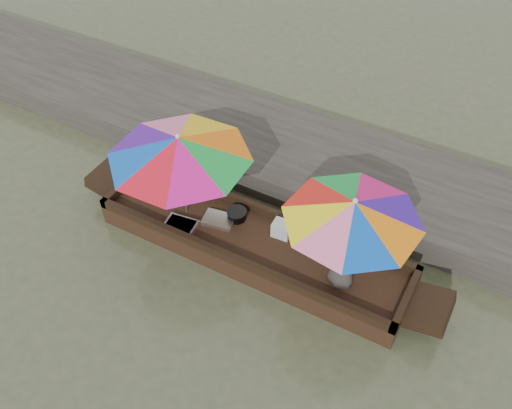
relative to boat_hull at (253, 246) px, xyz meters
The scene contains 11 objects.
water 0.17m from the boat_hull, ahead, with size 80.00×80.00×0.00m, color #404A31.
dock 2.20m from the boat_hull, 90.00° to the left, with size 22.00×2.20×0.50m, color #2D2B26.
boat_hull is the anchor object (origin of this frame).
cooking_pot 2.27m from the boat_hull, behind, with size 0.44×0.44×0.23m, color black.
tray_crayfish 1.17m from the boat_hull, 162.55° to the right, with size 0.50×0.34×0.09m, color silver.
tray_scallop 0.68m from the boat_hull, behind, with size 0.50×0.34×0.06m, color silver.
charcoal_grill 0.56m from the boat_hull, 149.50° to the left, with size 0.30×0.30×0.14m, color black.
supply_bag 0.54m from the boat_hull, 38.69° to the left, with size 0.28×0.22×0.26m, color silver.
vendor 1.66m from the boat_hull, ahead, with size 0.52×0.34×1.05m, color #3B3531.
umbrella_bow 1.55m from the boat_hull, behind, with size 2.19×2.19×1.55m, color orange, non-canonical shape.
umbrella_stern 1.77m from the boat_hull, ahead, with size 1.90×1.90×1.55m, color #3C14A5, non-canonical shape.
Camera 1 is at (2.87, -5.10, 6.91)m, focal length 40.00 mm.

